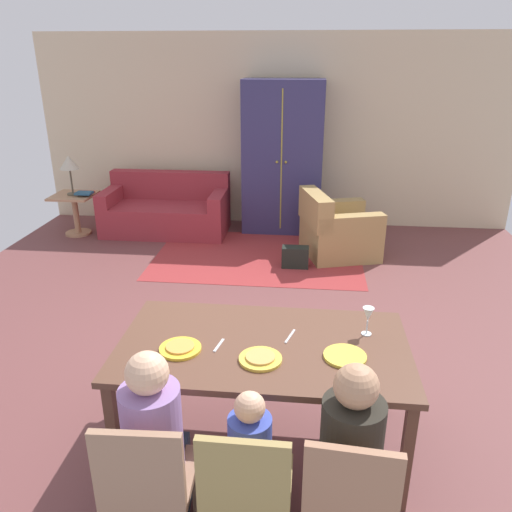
{
  "coord_description": "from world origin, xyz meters",
  "views": [
    {
      "loc": [
        0.52,
        -3.87,
        2.39
      ],
      "look_at": [
        0.11,
        -0.04,
        0.85
      ],
      "focal_mm": 35.33,
      "sensor_mm": 36.0,
      "label": 1
    }
  ],
  "objects": [
    {
      "name": "dining_chair_woman",
      "position": [
        0.76,
        -2.09,
        0.49
      ],
      "size": [
        0.45,
        0.45,
        0.87
      ],
      "color": "#A67355",
      "rests_on": "ground_plane"
    },
    {
      "name": "armchair",
      "position": [
        0.9,
        2.25,
        0.32
      ],
      "size": [
        1.06,
        1.06,
        0.82
      ],
      "color": "tan",
      "rests_on": "ground_plane"
    },
    {
      "name": "book_lower",
      "position": [
        -2.59,
        2.72,
        0.59
      ],
      "size": [
        0.22,
        0.16,
        0.03
      ],
      "primitive_type": "cube",
      "color": "#A23A39",
      "rests_on": "side_table"
    },
    {
      "name": "area_rug",
      "position": [
        -0.08,
        2.07,
        0.0
      ],
      "size": [
        2.6,
        1.8,
        0.01
      ],
      "primitive_type": "cube",
      "color": "maroon",
      "rests_on": "ground_plane"
    },
    {
      "name": "dining_chair_man",
      "position": [
        -0.2,
        -2.09,
        0.49
      ],
      "size": [
        0.44,
        0.44,
        0.87
      ],
      "color": "#A3795D",
      "rests_on": "ground_plane"
    },
    {
      "name": "pizza_near_child",
      "position": [
        0.28,
        -1.42,
        0.78
      ],
      "size": [
        0.17,
        0.17,
        0.01
      ],
      "primitive_type": "cylinder",
      "color": "tan",
      "rests_on": "plate_near_child"
    },
    {
      "name": "couch",
      "position": [
        -1.49,
        2.92,
        0.3
      ],
      "size": [
        1.74,
        0.86,
        0.82
      ],
      "color": "maroon",
      "rests_on": "ground_plane"
    },
    {
      "name": "handbag",
      "position": [
        0.4,
        1.77,
        0.13
      ],
      "size": [
        0.32,
        0.16,
        0.26
      ],
      "primitive_type": "cube",
      "color": "black",
      "rests_on": "ground_plane"
    },
    {
      "name": "table_lamp",
      "position": [
        -2.74,
        2.67,
        1.01
      ],
      "size": [
        0.26,
        0.26,
        0.54
      ],
      "color": "brown",
      "rests_on": "side_table"
    },
    {
      "name": "person_child",
      "position": [
        0.28,
        -1.92,
        0.43
      ],
      "size": [
        0.22,
        0.29,
        0.92
      ],
      "color": "#29354B",
      "rests_on": "ground_plane"
    },
    {
      "name": "back_wall",
      "position": [
        0.0,
        3.57,
        1.35
      ],
      "size": [
        6.88,
        0.1,
        2.7
      ],
      "primitive_type": "cube",
      "color": "beige",
      "rests_on": "ground_plane"
    },
    {
      "name": "plate_near_man",
      "position": [
        -0.2,
        -1.36,
        0.77
      ],
      "size": [
        0.25,
        0.25,
        0.02
      ],
      "primitive_type": "cylinder",
      "color": "yellow",
      "rests_on": "dining_table"
    },
    {
      "name": "plate_near_child",
      "position": [
        0.28,
        -1.42,
        0.77
      ],
      "size": [
        0.25,
        0.25,
        0.02
      ],
      "primitive_type": "cylinder",
      "color": "yellow",
      "rests_on": "dining_table"
    },
    {
      "name": "person_woman",
      "position": [
        0.77,
        -1.91,
        0.51
      ],
      "size": [
        0.3,
        0.41,
        1.11
      ],
      "color": "#3D404E",
      "rests_on": "ground_plane"
    },
    {
      "name": "plate_near_woman",
      "position": [
        0.77,
        -1.34,
        0.77
      ],
      "size": [
        0.25,
        0.25,
        0.02
      ],
      "primitive_type": "cylinder",
      "color": "yellow",
      "rests_on": "dining_table"
    },
    {
      "name": "side_table",
      "position": [
        -2.74,
        2.67,
        0.38
      ],
      "size": [
        0.56,
        0.56,
        0.58
      ],
      "color": "tan",
      "rests_on": "ground_plane"
    },
    {
      "name": "fork",
      "position": [
        0.02,
        -1.29,
        0.76
      ],
      "size": [
        0.05,
        0.15,
        0.01
      ],
      "primitive_type": "cube",
      "rotation": [
        0.0,
        0.0,
        -0.21
      ],
      "color": "silver",
      "rests_on": "dining_table"
    },
    {
      "name": "pizza_near_man",
      "position": [
        -0.2,
        -1.36,
        0.78
      ],
      "size": [
        0.17,
        0.17,
        0.01
      ],
      "primitive_type": "cylinder",
      "color": "gold",
      "rests_on": "plate_near_man"
    },
    {
      "name": "dining_table",
      "position": [
        0.28,
        -1.24,
        0.69
      ],
      "size": [
        1.76,
        0.98,
        0.76
      ],
      "color": "brown",
      "rests_on": "ground_plane"
    },
    {
      "name": "knife",
      "position": [
        0.44,
        -1.14,
        0.76
      ],
      "size": [
        0.06,
        0.17,
        0.01
      ],
      "primitive_type": "cube",
      "rotation": [
        0.0,
        0.0,
        -0.3
      ],
      "color": "silver",
      "rests_on": "dining_table"
    },
    {
      "name": "ground_plane",
      "position": [
        0.0,
        0.46,
        -0.01
      ],
      "size": [
        6.88,
        6.12,
        0.02
      ],
      "primitive_type": "cube",
      "color": "brown"
    },
    {
      "name": "book_upper",
      "position": [
        -2.55,
        2.61,
        0.62
      ],
      "size": [
        0.22,
        0.16,
        0.03
      ],
      "primitive_type": "cube",
      "color": "#285779",
      "rests_on": "book_lower"
    },
    {
      "name": "dining_chair_child",
      "position": [
        0.28,
        -2.09,
        0.49
      ],
      "size": [
        0.42,
        0.42,
        0.87
      ],
      "color": "#A58A4E",
      "rests_on": "ground_plane"
    },
    {
      "name": "wine_glass",
      "position": [
        0.92,
        -1.06,
        0.89
      ],
      "size": [
        0.07,
        0.07,
        0.19
      ],
      "color": "silver",
      "rests_on": "dining_table"
    },
    {
      "name": "armoire",
      "position": [
        0.15,
        3.18,
        1.05
      ],
      "size": [
        1.1,
        0.59,
        2.1
      ],
      "color": "navy",
      "rests_on": "ground_plane"
    },
    {
      "name": "person_man",
      "position": [
        -0.2,
        -1.91,
        0.51
      ],
      "size": [
        0.3,
        0.41,
        1.11
      ],
      "color": "#2D3C4F",
      "rests_on": "ground_plane"
    }
  ]
}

